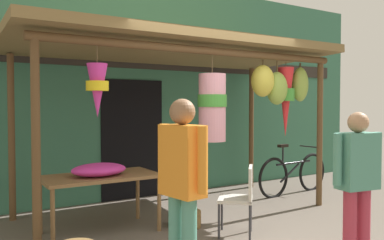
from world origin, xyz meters
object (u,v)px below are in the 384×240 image
Objects in this scene: flower_heap_on_table at (100,170)px; folding_chair at (242,194)px; customer_foreground at (182,178)px; display_table at (100,181)px; wicker_basket_by_table at (185,219)px; vendor_in_orange at (357,175)px; parked_bicycle at (293,174)px.

flower_heap_on_table is 0.79× the size of folding_chair.
display_table is at bearing 92.30° from customer_foreground.
folding_chair is 0.87m from wicker_basket_by_table.
vendor_in_orange is 1.81m from customer_foreground.
customer_foreground is at bearing -121.61° from wicker_basket_by_table.
display_table is at bearing 128.77° from vendor_in_orange.
flower_heap_on_table is 1.74m from folding_chair.
display_table is at bearing 71.27° from flower_heap_on_table.
customer_foreground is at bearing -148.58° from parked_bicycle.
folding_chair is (1.41, -1.01, -0.14)m from display_table.
vendor_in_orange is 0.93× the size of customer_foreground.
folding_chair is at bearing -35.71° from display_table.
parked_bicycle is at bearing 31.42° from customer_foreground.
customer_foreground is at bearing -86.87° from flower_heap_on_table.
flower_heap_on_table is 0.44× the size of vendor_in_orange.
display_table is 0.80× the size of parked_bicycle.
customer_foreground reaches higher than flower_heap_on_table.
parked_bicycle is (2.66, 0.68, 0.25)m from wicker_basket_by_table.
vendor_in_orange is at bearing -13.56° from customer_foreground.
flower_heap_on_table is (-0.02, -0.07, 0.15)m from display_table.
vendor_in_orange reaches higher than flower_heap_on_table.
folding_chair is 0.56× the size of vendor_in_orange.
flower_heap_on_table is at bearing 146.61° from folding_chair.
flower_heap_on_table reaches higher than folding_chair.
parked_bicycle is (3.67, 0.33, -0.30)m from display_table.
flower_heap_on_table is at bearing -173.82° from parked_bicycle.
display_table reaches higher than wicker_basket_by_table.
flower_heap_on_table is 0.41× the size of customer_foreground.
folding_chair is 2.01× the size of wicker_basket_by_table.
folding_chair is at bearing 32.54° from customer_foreground.
display_table is 0.92× the size of vendor_in_orange.
parked_bicycle reaches higher than flower_heap_on_table.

